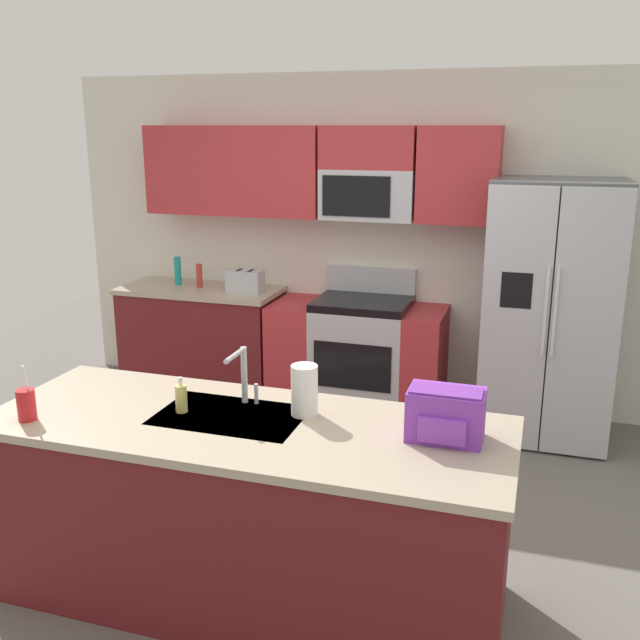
# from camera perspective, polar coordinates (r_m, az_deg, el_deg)

# --- Properties ---
(ground_plane) EXTENTS (9.00, 9.00, 0.00)m
(ground_plane) POSITION_cam_1_polar(r_m,az_deg,el_deg) (4.24, -2.79, -15.89)
(ground_plane) COLOR #66605B
(ground_plane) RESTS_ON ground
(kitchen_wall_unit) EXTENTS (5.20, 0.43, 2.60)m
(kitchen_wall_unit) POSITION_cam_1_polar(r_m,az_deg,el_deg) (5.71, 2.98, 8.00)
(kitchen_wall_unit) COLOR silver
(kitchen_wall_unit) RESTS_ON ground
(back_counter) EXTENTS (1.33, 0.63, 0.90)m
(back_counter) POSITION_cam_1_polar(r_m,az_deg,el_deg) (6.10, -9.35, -1.52)
(back_counter) COLOR maroon
(back_counter) RESTS_ON ground
(range_oven) EXTENTS (1.36, 0.61, 1.10)m
(range_oven) POSITION_cam_1_polar(r_m,az_deg,el_deg) (5.65, 3.01, -2.81)
(range_oven) COLOR #B7BABF
(range_oven) RESTS_ON ground
(refrigerator) EXTENTS (0.90, 0.76, 1.85)m
(refrigerator) POSITION_cam_1_polar(r_m,az_deg,el_deg) (5.28, 17.90, 0.62)
(refrigerator) COLOR #4C4F54
(refrigerator) RESTS_ON ground
(island_counter) EXTENTS (2.40, 0.89, 0.90)m
(island_counter) POSITION_cam_1_polar(r_m,az_deg,el_deg) (3.48, -5.74, -14.88)
(island_counter) COLOR maroon
(island_counter) RESTS_ON ground
(toaster) EXTENTS (0.28, 0.16, 0.18)m
(toaster) POSITION_cam_1_polar(r_m,az_deg,el_deg) (5.75, -6.01, 3.10)
(toaster) COLOR #B7BABF
(toaster) RESTS_ON back_counter
(pepper_mill) EXTENTS (0.05, 0.05, 0.20)m
(pepper_mill) POSITION_cam_1_polar(r_m,az_deg,el_deg) (5.97, -9.64, 3.51)
(pepper_mill) COLOR #B2332D
(pepper_mill) RESTS_ON back_counter
(bottle_teal) EXTENTS (0.06, 0.06, 0.24)m
(bottle_teal) POSITION_cam_1_polar(r_m,az_deg,el_deg) (6.11, -11.32, 3.89)
(bottle_teal) COLOR teal
(bottle_teal) RESTS_ON back_counter
(sink_faucet) EXTENTS (0.08, 0.21, 0.28)m
(sink_faucet) POSITION_cam_1_polar(r_m,az_deg,el_deg) (3.41, -6.20, -4.11)
(sink_faucet) COLOR #B7BABF
(sink_faucet) RESTS_ON island_counter
(drink_cup_red) EXTENTS (0.08, 0.08, 0.27)m
(drink_cup_red) POSITION_cam_1_polar(r_m,az_deg,el_deg) (3.51, -22.46, -6.27)
(drink_cup_red) COLOR red
(drink_cup_red) RESTS_ON island_counter
(soap_dispenser) EXTENTS (0.06, 0.06, 0.17)m
(soap_dispenser) POSITION_cam_1_polar(r_m,az_deg,el_deg) (3.41, -11.06, -6.15)
(soap_dispenser) COLOR #D8CC66
(soap_dispenser) RESTS_ON island_counter
(paper_towel_roll) EXTENTS (0.12, 0.12, 0.24)m
(paper_towel_roll) POSITION_cam_1_polar(r_m,az_deg,el_deg) (3.29, -1.26, -5.65)
(paper_towel_roll) COLOR white
(paper_towel_roll) RESTS_ON island_counter
(backpack) EXTENTS (0.32, 0.22, 0.23)m
(backpack) POSITION_cam_1_polar(r_m,az_deg,el_deg) (3.09, 10.04, -7.39)
(backpack) COLOR purple
(backpack) RESTS_ON island_counter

